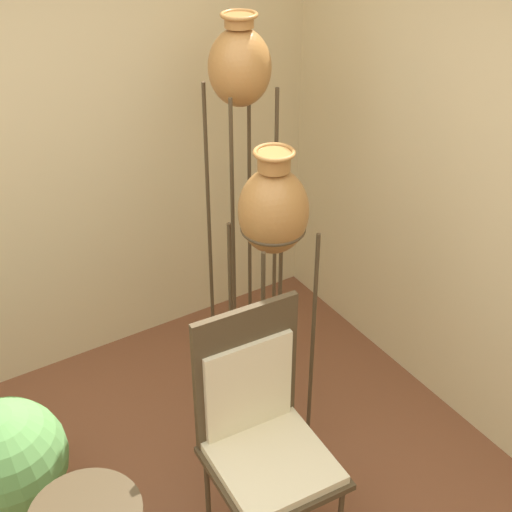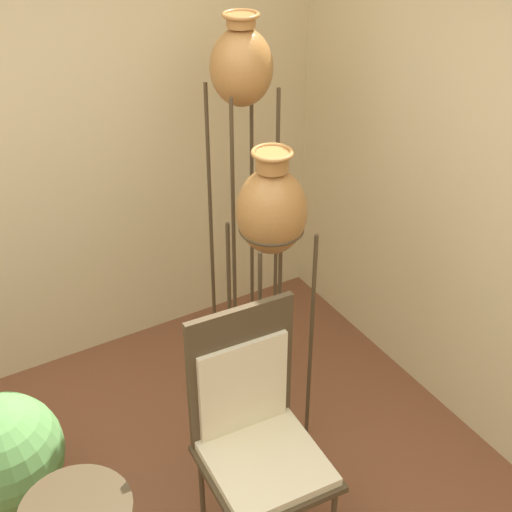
# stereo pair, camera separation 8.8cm
# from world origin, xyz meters

# --- Properties ---
(wall_back) EXTENTS (7.54, 0.06, 2.70)m
(wall_back) POSITION_xyz_m (0.00, 1.80, 1.35)
(wall_back) COLOR beige
(wall_back) RESTS_ON ground_plane
(vase_stand_tall) EXTENTS (0.30, 0.30, 2.05)m
(vase_stand_tall) POSITION_xyz_m (1.00, 1.19, 1.74)
(vase_stand_tall) COLOR #473823
(vase_stand_tall) RESTS_ON ground_plane
(vase_stand_medium) EXTENTS (0.32, 0.32, 1.62)m
(vase_stand_medium) POSITION_xyz_m (0.84, 0.65, 1.30)
(vase_stand_medium) COLOR #473823
(vase_stand_medium) RESTS_ON ground_plane
(chair) EXTENTS (0.53, 0.53, 1.16)m
(chair) POSITION_xyz_m (0.47, 0.16, 0.63)
(chair) COLOR #473823
(chair) RESTS_ON ground_plane
(potted_plant) EXTENTS (0.54, 0.54, 0.69)m
(potted_plant) POSITION_xyz_m (-0.47, 0.76, 0.39)
(potted_plant) COLOR #B26647
(potted_plant) RESTS_ON ground_plane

